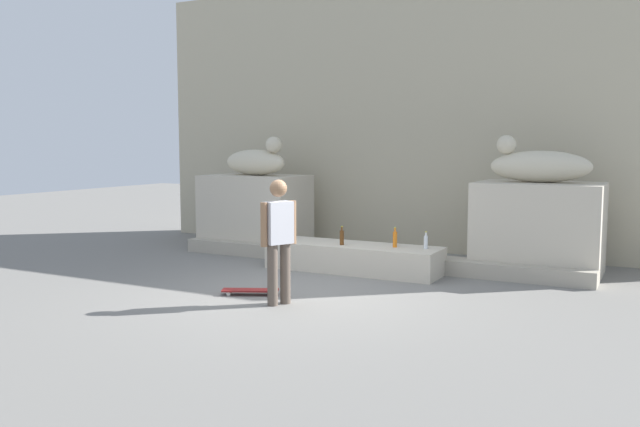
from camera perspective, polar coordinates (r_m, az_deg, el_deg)
The scene contains 14 objects.
ground_plane at distance 9.49m, azimuth -1.86°, elevation -6.94°, with size 40.00×40.00×0.00m, color slate.
facade_wall at distance 13.54m, azimuth 8.02°, elevation 8.46°, with size 11.53×0.60×5.44m, color #BCB295.
pedestal_left at distance 13.43m, azimuth -5.62°, elevation 0.12°, with size 2.00×1.34×1.51m, color beige.
pedestal_right at distance 11.39m, azimuth 18.43°, elevation -1.22°, with size 2.00×1.34×1.51m, color beige.
statue_reclining_left at distance 13.34m, azimuth -5.56°, elevation 4.54°, with size 1.69×0.94×0.78m.
statue_reclining_right at distance 11.32m, azimuth 18.42°, elevation 4.01°, with size 1.63×0.65×0.78m.
ledge_block at distance 11.08m, azimuth 2.92°, elevation -3.86°, with size 2.97×0.88×0.46m, color beige.
skater at distance 8.69m, azimuth -3.61°, elevation -1.97°, with size 0.34×0.49×1.67m.
skateboard at distance 9.43m, azimuth -6.07°, elevation -6.66°, with size 0.81×0.53×0.08m.
bottle_brown at distance 10.95m, azimuth 1.91°, elevation -2.06°, with size 0.07×0.07×0.32m.
bottle_blue at distance 11.46m, azimuth -3.48°, elevation -1.68°, with size 0.07×0.07×0.33m.
bottle_clear at distance 10.67m, azimuth 9.17°, elevation -2.44°, with size 0.06×0.06×0.28m.
bottle_orange at distance 10.76m, azimuth 6.53°, elevation -2.21°, with size 0.07×0.07×0.33m.
stair_step at distance 11.60m, azimuth 4.07°, elevation -3.94°, with size 7.55×0.50×0.25m, color #A9A08F.
Camera 1 is at (4.56, -8.05, 2.13)m, focal length 36.84 mm.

